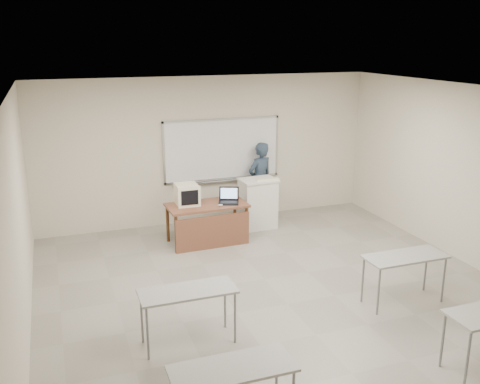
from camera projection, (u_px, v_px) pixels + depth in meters
name	position (u px, v px, depth m)	size (l,w,h in m)	color
floor	(287.00, 304.00, 7.76)	(7.00, 8.00, 0.01)	gray
whiteboard	(222.00, 150.00, 11.03)	(2.48, 0.10, 1.31)	white
student_desks	(336.00, 305.00, 6.35)	(4.40, 2.20, 0.73)	#969691
instructor_desk	(209.00, 216.00, 9.86)	(1.48, 0.74, 0.75)	brown
podium	(258.00, 203.00, 10.77)	(0.72, 0.53, 1.01)	white
crt_monitor	(187.00, 194.00, 9.85)	(0.42, 0.47, 0.40)	#EEE8C4
laptop	(228.00, 199.00, 9.99)	(0.37, 0.34, 0.27)	black
mouse	(220.00, 205.00, 9.78)	(0.10, 0.06, 0.04)	silver
keyboard	(267.00, 179.00, 10.56)	(0.46, 0.15, 0.03)	#EEE8C4
presenter	(260.00, 181.00, 11.25)	(0.60, 0.39, 1.64)	black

